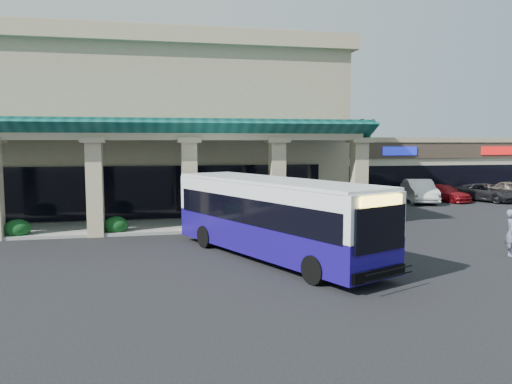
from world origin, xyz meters
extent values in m
plane|color=black|center=(0.00, 0.00, 0.00)|extent=(110.00, 110.00, 0.00)
imported|color=slate|center=(9.20, -2.51, 0.93)|extent=(0.78, 0.80, 1.85)
imported|color=gray|center=(10.59, 13.12, 0.80)|extent=(3.12, 5.05, 1.61)
imported|color=white|center=(14.90, 14.42, 0.86)|extent=(3.22, 5.52, 1.72)
imported|color=maroon|center=(17.13, 14.65, 0.64)|extent=(3.12, 4.74, 1.28)
imported|color=black|center=(20.31, 13.97, 0.68)|extent=(4.02, 5.37, 1.36)
camera|label=1|loc=(-4.81, -19.63, 4.54)|focal=35.00mm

